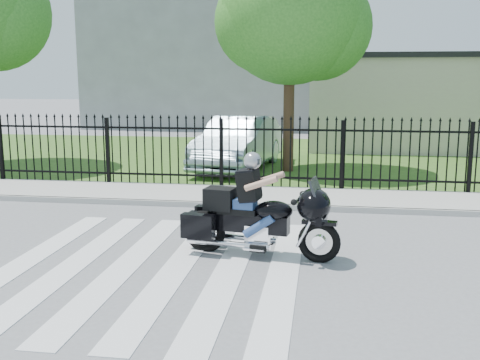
# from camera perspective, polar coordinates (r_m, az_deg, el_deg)

# --- Properties ---
(ground) EXTENTS (120.00, 120.00, 0.00)m
(ground) POSITION_cam_1_polar(r_m,az_deg,el_deg) (8.68, -9.04, -8.75)
(ground) COLOR slate
(ground) RESTS_ON ground
(crosswalk) EXTENTS (5.00, 5.50, 0.01)m
(crosswalk) POSITION_cam_1_polar(r_m,az_deg,el_deg) (8.68, -9.04, -8.72)
(crosswalk) COLOR silver
(crosswalk) RESTS_ON ground
(sidewalk) EXTENTS (40.00, 2.00, 0.12)m
(sidewalk) POSITION_cam_1_polar(r_m,az_deg,el_deg) (13.35, -2.65, -1.56)
(sidewalk) COLOR #ADAAA3
(sidewalk) RESTS_ON ground
(curb) EXTENTS (40.00, 0.12, 0.12)m
(curb) POSITION_cam_1_polar(r_m,az_deg,el_deg) (12.39, -3.54, -2.51)
(curb) COLOR #ADAAA3
(curb) RESTS_ON ground
(grass_strip) EXTENTS (40.00, 12.00, 0.02)m
(grass_strip) POSITION_cam_1_polar(r_m,az_deg,el_deg) (20.17, 1.15, 2.41)
(grass_strip) COLOR #30521C
(grass_strip) RESTS_ON ground
(iron_fence) EXTENTS (26.00, 0.04, 1.80)m
(iron_fence) POSITION_cam_1_polar(r_m,az_deg,el_deg) (14.17, -1.91, 2.61)
(iron_fence) COLOR black
(iron_fence) RESTS_ON ground
(tree_mid) EXTENTS (4.20, 4.20, 6.78)m
(tree_mid) POSITION_cam_1_polar(r_m,az_deg,el_deg) (16.94, 5.13, 16.62)
(tree_mid) COLOR #382316
(tree_mid) RESTS_ON ground
(building_low) EXTENTS (10.00, 6.00, 3.50)m
(building_low) POSITION_cam_1_polar(r_m,az_deg,el_deg) (24.25, 19.21, 7.32)
(building_low) COLOR beige
(building_low) RESTS_ON ground
(building_low_roof) EXTENTS (10.20, 6.20, 0.20)m
(building_low_roof) POSITION_cam_1_polar(r_m,az_deg,el_deg) (24.24, 19.48, 11.69)
(building_low_roof) COLOR black
(building_low_roof) RESTS_ON building_low
(building_tall) EXTENTS (15.00, 10.00, 12.00)m
(building_tall) POSITION_cam_1_polar(r_m,az_deg,el_deg) (34.40, -0.89, 15.74)
(building_tall) COLOR #989BA0
(building_tall) RESTS_ON ground
(motorcycle_rider) EXTENTS (2.58, 1.12, 1.72)m
(motorcycle_rider) POSITION_cam_1_polar(r_m,az_deg,el_deg) (8.93, 1.58, -3.37)
(motorcycle_rider) COLOR black
(motorcycle_rider) RESTS_ON ground
(parked_car) EXTENTS (2.39, 5.07, 1.61)m
(parked_car) POSITION_cam_1_polar(r_m,az_deg,el_deg) (17.36, -0.13, 3.80)
(parked_car) COLOR #98B3BF
(parked_car) RESTS_ON grass_strip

